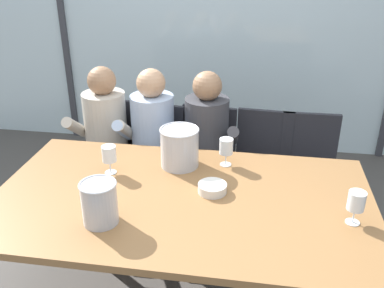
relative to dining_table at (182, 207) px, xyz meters
name	(u,v)px	position (x,y,z in m)	size (l,w,h in m)	color
ground	(205,210)	(0.00, 1.00, -0.69)	(14.00, 14.00, 0.00)	#4C4742
window_glass_panel	(224,21)	(0.00, 2.29, 0.61)	(7.25, 0.03, 2.60)	silver
window_mullion_left	(63,17)	(-1.63, 2.27, 0.61)	(0.06, 0.06, 2.60)	#38383D
dining_table	(182,207)	(0.00, 0.00, 0.00)	(2.05, 1.18, 0.76)	olive
chair_near_curtain	(110,148)	(-0.77, 1.01, -0.18)	(0.49, 0.49, 0.87)	#232328
chair_left_of_center	(155,153)	(-0.39, 0.98, -0.18)	(0.47, 0.47, 0.87)	#232328
chair_center	(206,156)	(0.00, 0.99, -0.18)	(0.48, 0.48, 0.87)	#232328
chair_right_of_center	(262,160)	(0.43, 0.98, -0.18)	(0.47, 0.47, 0.87)	#232328
chair_near_window_right	(308,164)	(0.77, 0.97, -0.18)	(0.44, 0.44, 0.87)	#232328
person_beige_jumper	(103,136)	(-0.76, 0.86, -0.01)	(0.47, 0.61, 1.19)	#B7AD9E
person_pale_blue_shirt	(151,139)	(-0.39, 0.86, -0.01)	(0.47, 0.62, 1.19)	#9EB2D1
person_charcoal_jacket	(206,143)	(0.02, 0.86, -0.01)	(0.48, 0.63, 1.19)	#38383D
ice_bucket_primary	(180,147)	(-0.08, 0.35, 0.19)	(0.24, 0.24, 0.24)	#B7B7BC
ice_bucket_secondary	(99,202)	(-0.35, -0.29, 0.18)	(0.18, 0.18, 0.22)	#B7B7BC
tasting_bowl	(212,188)	(0.16, 0.07, 0.09)	(0.16, 0.16, 0.05)	silver
wine_glass_by_left_taster	(356,201)	(0.87, -0.10, 0.19)	(0.08, 0.08, 0.17)	silver
wine_glass_near_bucket	(226,147)	(0.20, 0.40, 0.19)	(0.08, 0.08, 0.17)	silver
wine_glass_center_pour	(109,155)	(-0.46, 0.19, 0.19)	(0.08, 0.08, 0.17)	silver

